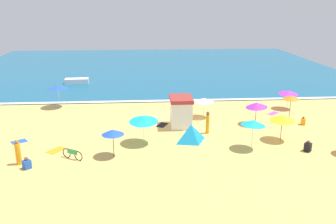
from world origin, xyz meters
name	(u,v)px	position (x,y,z in m)	size (l,w,h in m)	color
ground_plane	(158,119)	(0.00, 0.00, 0.00)	(60.00, 60.00, 0.00)	#EDBC60
ocean_water	(151,67)	(0.00, 28.00, 0.05)	(60.00, 44.00, 0.10)	#196084
wave_breaker_foam	(155,101)	(0.00, 6.30, 0.10)	(57.00, 0.70, 0.01)	white
lifeguard_cabana	(181,111)	(2.02, -1.95, 1.36)	(1.97, 2.73, 2.68)	white
beach_umbrella_0	(113,132)	(-3.52, -8.19, 1.86)	(2.28, 2.28, 2.07)	#4C3823
beach_umbrella_2	(253,123)	(6.89, -7.53, 2.10)	(2.01, 2.00, 2.36)	silver
beach_umbrella_3	(288,93)	(13.64, 2.59, 1.75)	(2.03, 2.05, 2.01)	silver
beach_umbrella_4	(282,118)	(9.73, -5.99, 1.88)	(2.28, 2.29, 2.17)	#4C3823
beach_umbrella_5	(291,97)	(12.57, -0.67, 2.12)	(2.24, 2.24, 2.35)	#4C3823
beach_umbrella_6	(204,100)	(4.49, 0.38, 1.74)	(2.71, 2.71, 1.94)	silver
beach_umbrella_7	(144,119)	(-1.32, -5.87, 1.99)	(2.57, 2.59, 2.28)	silver
beach_umbrella_8	(257,105)	(8.85, -2.04, 1.86)	(2.52, 2.50, 2.18)	#4C3823
beach_umbrella_9	(58,87)	(-10.21, 4.87, 2.16)	(2.93, 2.95, 2.46)	silver
beach_tent	(191,133)	(2.44, -5.74, 0.72)	(2.53, 2.34, 1.45)	#1999D8
parked_bicycle	(72,154)	(-6.43, -8.48, 0.38)	(1.58, 1.01, 0.76)	black
beachgoer_0	(188,106)	(3.32, 3.22, 0.37)	(0.50, 0.50, 0.88)	orange
beachgoer_1	(208,123)	(4.09, -3.99, 0.95)	(0.38, 0.38, 1.94)	orange
beachgoer_2	(308,147)	(10.93, -8.33, 0.37)	(0.66, 0.66, 0.88)	black
beachgoer_3	(27,164)	(-9.21, -9.84, 0.35)	(0.66, 0.66, 0.85)	blue
beachgoer_4	(18,153)	(-9.95, -9.12, 0.85)	(0.51, 0.51, 1.81)	orange
beachgoer_5	(303,121)	(13.17, -2.43, 0.33)	(0.54, 0.54, 0.78)	orange
beach_towel_0	(162,125)	(0.36, -1.63, 0.01)	(1.30, 1.57, 0.01)	black
beach_towel_1	(273,113)	(11.64, 1.10, 0.01)	(1.47, 1.39, 0.01)	#D84CA5
beach_towel_2	(19,142)	(-11.33, -4.87, 0.01)	(1.47, 1.40, 0.01)	blue
beach_towel_3	(56,150)	(-7.96, -6.87, 0.01)	(1.52, 1.64, 0.01)	orange
small_boat_0	(77,81)	(-10.25, 15.85, 0.44)	(3.20, 1.61, 0.68)	white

